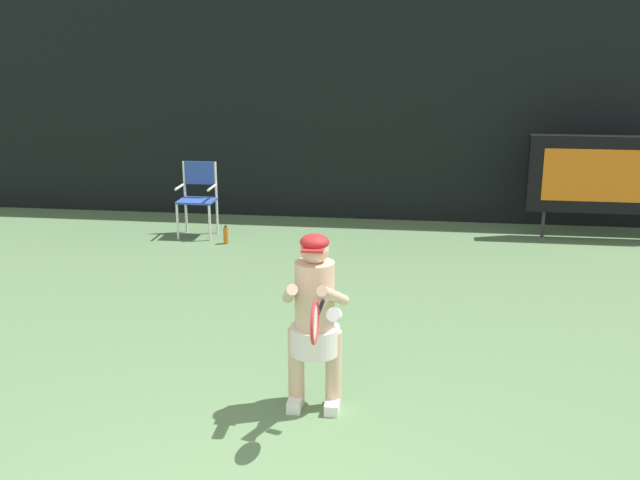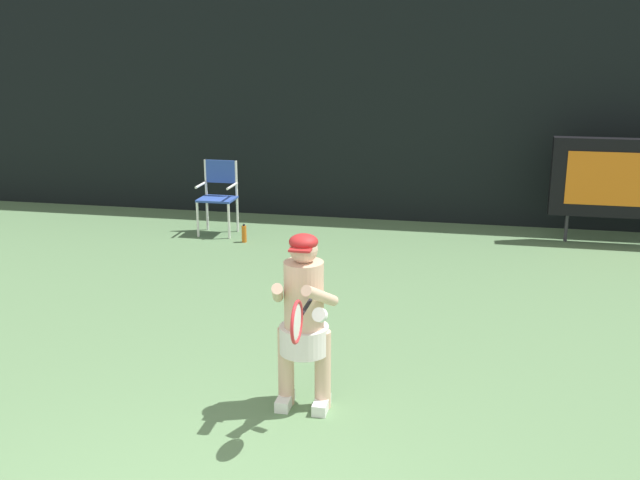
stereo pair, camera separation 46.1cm
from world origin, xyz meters
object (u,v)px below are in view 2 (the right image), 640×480
(water_bottle, at_px, (244,234))
(tennis_player, at_px, (304,316))
(umpire_chair, at_px, (218,193))
(scoreboard, at_px, (633,179))
(tennis_racket, at_px, (298,321))

(water_bottle, bearing_deg, tennis_player, -67.15)
(umpire_chair, relative_size, water_bottle, 4.08)
(water_bottle, xyz_separation_m, tennis_player, (1.92, -4.55, 0.65))
(scoreboard, height_order, umpire_chair, scoreboard)
(scoreboard, relative_size, umpire_chair, 2.04)
(water_bottle, relative_size, tennis_racket, 0.44)
(scoreboard, xyz_separation_m, tennis_racket, (-3.34, -6.08, 0.01))
(water_bottle, distance_m, tennis_racket, 5.55)
(umpire_chair, xyz_separation_m, tennis_player, (2.43, -4.97, 0.15))
(umpire_chair, height_order, tennis_player, tennis_player)
(tennis_racket, bearing_deg, water_bottle, 102.75)
(tennis_racket, bearing_deg, tennis_player, 89.88)
(umpire_chair, bearing_deg, scoreboard, 5.47)
(umpire_chair, height_order, tennis_racket, tennis_racket)
(tennis_player, bearing_deg, water_bottle, 112.85)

